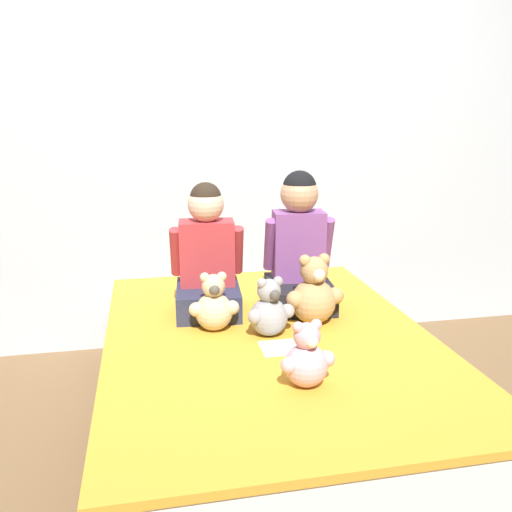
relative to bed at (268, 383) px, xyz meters
name	(u,v)px	position (x,y,z in m)	size (l,w,h in m)	color
ground_plane	(268,429)	(0.00, 0.00, -0.23)	(14.00, 14.00, 0.00)	brown
wall_behind_bed	(228,137)	(0.00, 1.08, 1.02)	(8.00, 0.06, 2.50)	silver
bed	(268,383)	(0.00, 0.00, 0.00)	(1.39, 1.92, 0.46)	brown
child_on_left	(207,259)	(-0.22, 0.36, 0.49)	(0.36, 0.38, 0.62)	#282D47
child_on_right	(299,249)	(0.23, 0.36, 0.51)	(0.35, 0.40, 0.66)	black
teddy_bear_held_by_left_child	(214,306)	(-0.22, 0.10, 0.34)	(0.22, 0.17, 0.26)	#D1B78E
teddy_bear_held_by_right_child	(314,294)	(0.23, 0.09, 0.37)	(0.27, 0.20, 0.32)	tan
teddy_bear_between_children	(270,311)	(0.00, -0.01, 0.34)	(0.21, 0.16, 0.26)	#939399
teddy_bear_at_foot_of_bed	(307,359)	(0.03, -0.47, 0.33)	(0.20, 0.15, 0.24)	#DBA3B2
sign_card	(286,347)	(0.04, -0.15, 0.23)	(0.21, 0.15, 0.00)	white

